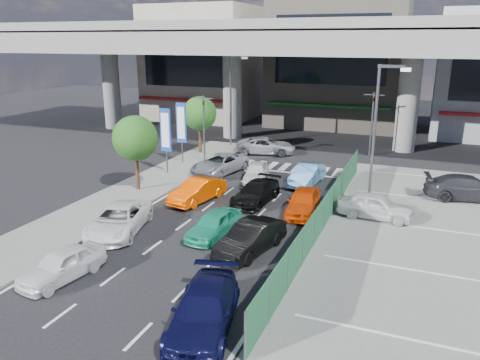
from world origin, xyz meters
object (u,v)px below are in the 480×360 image
at_px(sedan_white_mid_left, 118,220).
at_px(wagon_silver_front_left, 219,164).
at_px(signboard_near, 166,132).
at_px(street_lamp_right, 378,126).
at_px(minivan_navy_back, 204,310).
at_px(signboard_far, 181,125).
at_px(van_white_back_left, 62,265).
at_px(tree_near, 135,138).
at_px(traffic_light_left, 204,112).
at_px(parked_sedan_dgrey, 469,188).
at_px(traffic_cone, 355,207).
at_px(crossing_wagon_silver, 266,146).
at_px(sedan_black_mid, 256,193).
at_px(sedan_white_front_mid, 256,172).
at_px(hatch_black_mid_right, 251,238).
at_px(tree_far, 200,114).
at_px(traffic_light_right, 373,108).
at_px(taxi_teal_mid, 214,224).
at_px(parked_sedan_white, 376,206).
at_px(taxi_orange_right, 303,202).
at_px(street_lamp_left, 232,93).
at_px(taxi_orange_left, 198,191).
at_px(kei_truck_front_right, 307,175).

bearing_deg(sedan_white_mid_left, wagon_silver_front_left, 74.21).
height_order(signboard_near, sedan_white_mid_left, signboard_near).
xyz_separation_m(street_lamp_right, minivan_navy_back, (-3.79, -13.80, -4.08)).
xyz_separation_m(street_lamp_right, sedan_white_mid_left, (-11.26, -8.10, -4.09)).
xyz_separation_m(signboard_far, van_white_back_left, (4.25, -17.86, -2.43)).
distance_m(signboard_near, tree_near, 4.01).
bearing_deg(traffic_light_left, parked_sedan_dgrey, -7.24).
distance_m(signboard_near, traffic_cone, 14.29).
bearing_deg(crossing_wagon_silver, traffic_cone, -154.73).
height_order(minivan_navy_back, crossing_wagon_silver, minivan_navy_back).
relative_size(sedan_black_mid, sedan_white_front_mid, 1.15).
xyz_separation_m(sedan_black_mid, crossing_wagon_silver, (-3.41, 11.94, 0.05)).
relative_size(traffic_light_left, parked_sedan_dgrey, 1.04).
height_order(street_lamp_right, hatch_black_mid_right, street_lamp_right).
bearing_deg(hatch_black_mid_right, tree_far, 135.21).
distance_m(signboard_far, wagon_silver_front_left, 4.61).
relative_size(signboard_far, sedan_white_mid_left, 0.97).
distance_m(signboard_far, parked_sedan_dgrey, 20.11).
xyz_separation_m(traffic_light_right, traffic_cone, (0.95, -14.30, -3.48)).
height_order(street_lamp_right, wagon_silver_front_left, street_lamp_right).
bearing_deg(traffic_light_right, minivan_navy_back, -94.51).
bearing_deg(street_lamp_right, tree_near, -171.97).
xyz_separation_m(tree_near, taxi_teal_mid, (7.51, -4.75, -2.75)).
bearing_deg(signboard_near, traffic_light_right, 40.91).
xyz_separation_m(tree_near, minivan_navy_back, (10.39, -11.80, -2.70)).
bearing_deg(parked_sedan_white, street_lamp_right, 17.32).
bearing_deg(taxi_orange_right, taxi_teal_mid, -131.09).
relative_size(taxi_orange_right, sedan_white_front_mid, 1.09).
distance_m(traffic_light_right, tree_near, 19.53).
xyz_separation_m(minivan_navy_back, taxi_orange_right, (0.38, 11.66, 0.00)).
xyz_separation_m(taxi_orange_right, sedan_white_front_mid, (-4.53, 4.97, -0.05)).
bearing_deg(street_lamp_right, crossing_wagon_silver, 133.02).
relative_size(tree_near, traffic_cone, 6.12).
xyz_separation_m(street_lamp_left, traffic_cone, (12.78, -13.30, -4.32)).
height_order(traffic_light_left, sedan_white_front_mid, traffic_light_left).
bearing_deg(street_lamp_left, traffic_light_right, 4.83).
xyz_separation_m(tree_near, van_white_back_left, (3.65, -10.87, -2.75)).
xyz_separation_m(van_white_back_left, hatch_black_mid_right, (6.12, 5.11, 0.05)).
xyz_separation_m(traffic_light_left, wagon_silver_front_left, (2.32, -2.34, -3.25)).
bearing_deg(sedan_white_mid_left, traffic_cone, 18.02).
distance_m(minivan_navy_back, traffic_cone, 12.87).
height_order(traffic_light_left, minivan_navy_back, traffic_light_left).
bearing_deg(minivan_navy_back, traffic_light_right, 71.76).
xyz_separation_m(street_lamp_right, sedan_white_front_mid, (-7.94, 2.83, -4.13)).
xyz_separation_m(minivan_navy_back, traffic_cone, (3.07, 12.49, -0.24)).
bearing_deg(minivan_navy_back, taxi_orange_left, 103.93).
bearing_deg(kei_truck_front_right, traffic_light_right, 78.25).
bearing_deg(van_white_back_left, sedan_white_front_mid, 89.84).
bearing_deg(tree_far, signboard_far, -86.74).
bearing_deg(kei_truck_front_right, parked_sedan_dgrey, 6.75).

